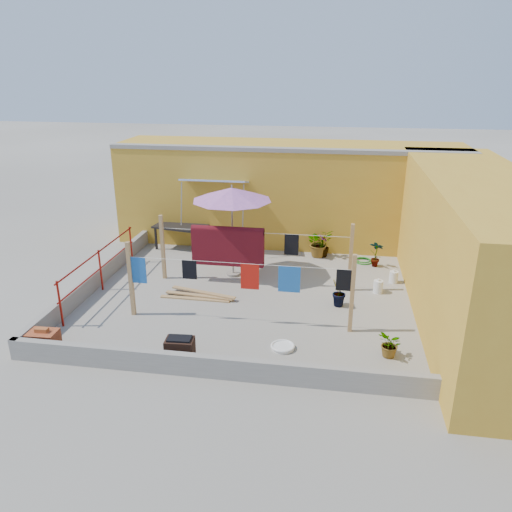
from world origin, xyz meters
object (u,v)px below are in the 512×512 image
object	(u,v)px
brick_stack	(43,341)
plant_back_a	(319,243)
outdoor_table	(181,228)
patio_umbrella	(232,195)
brazier	(180,349)
water_jug_a	(378,287)
water_jug_b	(394,277)
white_basin	(283,347)
green_hose	(363,261)

from	to	relation	value
brick_stack	plant_back_a	size ratio (longest dim) A/B	0.69
outdoor_table	plant_back_a	world-z (taller)	plant_back_a
patio_umbrella	outdoor_table	xyz separation A→B (m)	(-2.08, 1.88, -1.60)
brazier	water_jug_a	bearing A→B (deg)	43.54
brazier	water_jug_b	xyz separation A→B (m)	(4.53, 4.61, -0.08)
outdoor_table	white_basin	xyz separation A→B (m)	(3.88, -5.57, -0.65)
water_jug_b	plant_back_a	xyz separation A→B (m)	(-2.09, 1.71, 0.27)
brazier	green_hose	bearing A→B (deg)	57.89
brick_stack	water_jug_b	distance (m)	8.76
brick_stack	brazier	distance (m)	2.87
green_hose	plant_back_a	bearing A→B (deg)	168.58
brazier	water_jug_b	distance (m)	6.46
outdoor_table	brazier	distance (m)	6.62
water_jug_a	patio_umbrella	bearing A→B (deg)	171.83
outdoor_table	brick_stack	xyz separation A→B (m)	(-0.94, -6.40, -0.48)
outdoor_table	water_jug_b	size ratio (longest dim) A/B	4.84
outdoor_table	water_jug_a	size ratio (longest dim) A/B	4.63
brazier	green_hose	size ratio (longest dim) A/B	1.07
brazier	plant_back_a	bearing A→B (deg)	68.82
outdoor_table	plant_back_a	xyz separation A→B (m)	(4.37, 0.00, -0.27)
white_basin	green_hose	world-z (taller)	white_basin
brick_stack	outdoor_table	bearing A→B (deg)	81.62
brazier	white_basin	size ratio (longest dim) A/B	1.15
brick_stack	water_jug_a	xyz separation A→B (m)	(6.94, 3.96, -0.05)
patio_umbrella	plant_back_a	distance (m)	3.50
green_hose	white_basin	bearing A→B (deg)	-109.11
patio_umbrella	outdoor_table	size ratio (longest dim) A/B	1.56
white_basin	plant_back_a	distance (m)	5.60
white_basin	outdoor_table	bearing A→B (deg)	124.88
brazier	water_jug_a	world-z (taller)	brazier
white_basin	brick_stack	bearing A→B (deg)	-170.23
outdoor_table	water_jug_a	xyz separation A→B (m)	(6.00, -2.44, -0.53)
outdoor_table	brazier	xyz separation A→B (m)	(1.93, -6.31, -0.46)
water_jug_b	white_basin	bearing A→B (deg)	-123.69
patio_umbrella	brick_stack	xyz separation A→B (m)	(-3.02, -4.52, -2.08)
green_hose	outdoor_table	bearing A→B (deg)	177.28
green_hose	plant_back_a	xyz separation A→B (m)	(-1.35, 0.27, 0.40)
brazier	white_basin	xyz separation A→B (m)	(1.96, 0.74, -0.20)
green_hose	plant_back_a	world-z (taller)	plant_back_a
green_hose	patio_umbrella	bearing A→B (deg)	-156.19
outdoor_table	water_jug_b	xyz separation A→B (m)	(6.46, -1.71, -0.54)
brazier	water_jug_b	size ratio (longest dim) A/B	1.58
patio_umbrella	white_basin	world-z (taller)	patio_umbrella
outdoor_table	plant_back_a	bearing A→B (deg)	0.00
outdoor_table	white_basin	size ratio (longest dim) A/B	3.52
water_jug_a	plant_back_a	world-z (taller)	plant_back_a
patio_umbrella	brazier	distance (m)	4.89
brazier	plant_back_a	xyz separation A→B (m)	(2.45, 6.31, 0.19)
brazier	patio_umbrella	bearing A→B (deg)	88.02
white_basin	brazier	bearing A→B (deg)	-159.19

